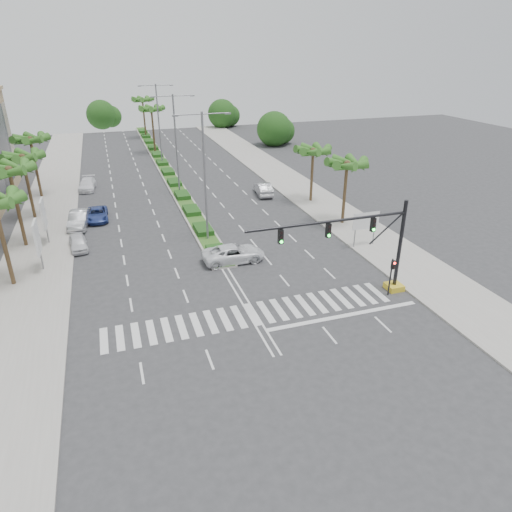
{
  "coord_description": "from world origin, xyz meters",
  "views": [
    {
      "loc": [
        -8.34,
        -26.0,
        17.21
      ],
      "look_at": [
        1.27,
        3.04,
        3.0
      ],
      "focal_mm": 32.0,
      "sensor_mm": 36.0,
      "label": 1
    }
  ],
  "objects": [
    {
      "name": "car_parked_c",
      "position": [
        -9.99,
        23.33,
        0.64
      ],
      "size": [
        2.22,
        4.68,
        1.29
      ],
      "primitive_type": "imported",
      "rotation": [
        0.0,
        0.0,
        -0.02
      ],
      "color": "navy",
      "rests_on": "ground"
    },
    {
      "name": "palm_right_far",
      "position": [
        14.5,
        22.0,
        5.91
      ],
      "size": [
        4.57,
        4.68,
        6.75
      ],
      "color": "brown",
      "rests_on": "ground"
    },
    {
      "name": "palm_median_a",
      "position": [
        0.0,
        55.0,
        7.17
      ],
      "size": [
        4.57,
        4.68,
        8.05
      ],
      "color": "brown",
      "rests_on": "ground"
    },
    {
      "name": "palm_median_b",
      "position": [
        0.0,
        70.0,
        7.17
      ],
      "size": [
        4.57,
        4.68,
        8.05
      ],
      "color": "brown",
      "rests_on": "ground"
    },
    {
      "name": "billboard_near",
      "position": [
        -14.5,
        12.0,
        2.96
      ],
      "size": [
        0.18,
        2.1,
        4.35
      ],
      "color": "slate",
      "rests_on": "ground"
    },
    {
      "name": "pedestrian_signal",
      "position": [
        10.6,
        -0.68,
        2.04
      ],
      "size": [
        0.28,
        0.36,
        3.0
      ],
      "color": "black",
      "rests_on": "ground"
    },
    {
      "name": "palm_left_far",
      "position": [
        -16.5,
        26.0,
        6.5
      ],
      "size": [
        4.57,
        4.68,
        7.35
      ],
      "color": "brown",
      "rests_on": "ground"
    },
    {
      "name": "footpath_right",
      "position": [
        15.2,
        20.0,
        0.07
      ],
      "size": [
        6.0,
        120.0,
        0.15
      ],
      "primitive_type": "cube",
      "color": "gray",
      "rests_on": "ground"
    },
    {
      "name": "signal_gantry",
      "position": [
        9.27,
        -0.0,
        3.46
      ],
      "size": [
        12.6,
        1.2,
        7.2
      ],
      "color": "gold",
      "rests_on": "ground"
    },
    {
      "name": "footpath_left",
      "position": [
        -15.2,
        20.0,
        0.07
      ],
      "size": [
        6.0,
        120.0,
        0.15
      ],
      "primitive_type": "cube",
      "color": "gray",
      "rests_on": "ground"
    },
    {
      "name": "car_parked_d",
      "position": [
        -11.08,
        35.71,
        0.7
      ],
      "size": [
        2.44,
        4.99,
        1.4
      ],
      "primitive_type": "imported",
      "rotation": [
        0.0,
        0.0,
        -0.1
      ],
      "color": "white",
      "rests_on": "ground"
    },
    {
      "name": "palm_left_mid",
      "position": [
        -16.5,
        18.0,
        7.08
      ],
      "size": [
        4.57,
        4.68,
        7.95
      ],
      "color": "brown",
      "rests_on": "ground"
    },
    {
      "name": "ground",
      "position": [
        0.0,
        0.0,
        0.0
      ],
      "size": [
        160.0,
        160.0,
        0.0
      ],
      "primitive_type": "plane",
      "color": "#333335",
      "rests_on": "ground"
    },
    {
      "name": "streetlight_far",
      "position": [
        0.0,
        46.0,
        6.81
      ],
      "size": [
        5.1,
        0.25,
        12.0
      ],
      "color": "slate",
      "rests_on": "ground"
    },
    {
      "name": "billboard_far",
      "position": [
        -14.5,
        18.0,
        2.96
      ],
      "size": [
        0.18,
        2.1,
        4.35
      ],
      "color": "slate",
      "rests_on": "ground"
    },
    {
      "name": "car_parked_b",
      "position": [
        -11.8,
        21.81,
        0.83
      ],
      "size": [
        2.39,
        5.21,
        1.65
      ],
      "primitive_type": "imported",
      "rotation": [
        0.0,
        0.0,
        -0.13
      ],
      "color": "#B3B3B8",
      "rests_on": "ground"
    },
    {
      "name": "palm_left_end",
      "position": [
        -16.5,
        34.0,
        6.88
      ],
      "size": [
        4.57,
        4.68,
        7.75
      ],
      "color": "brown",
      "rests_on": "ground"
    },
    {
      "name": "palm_right_near",
      "position": [
        14.5,
        14.0,
        6.2
      ],
      "size": [
        4.57,
        4.68,
        7.05
      ],
      "color": "brown",
      "rests_on": "ground"
    },
    {
      "name": "streetlight_near",
      "position": [
        0.0,
        14.0,
        6.81
      ],
      "size": [
        5.1,
        0.25,
        12.0
      ],
      "color": "slate",
      "rests_on": "ground"
    },
    {
      "name": "median",
      "position": [
        0.0,
        45.0,
        0.1
      ],
      "size": [
        2.2,
        75.0,
        0.2
      ],
      "primitive_type": "cube",
      "color": "gray",
      "rests_on": "ground"
    },
    {
      "name": "car_right",
      "position": [
        9.94,
        26.3,
        0.79
      ],
      "size": [
        2.24,
        4.96,
        1.58
      ],
      "primitive_type": "imported",
      "rotation": [
        0.0,
        0.0,
        3.02
      ],
      "color": "#B4B3B8",
      "rests_on": "ground"
    },
    {
      "name": "car_crossing",
      "position": [
        1.11,
        8.73,
        0.75
      ],
      "size": [
        5.47,
        2.59,
        1.51
      ],
      "primitive_type": "imported",
      "rotation": [
        0.0,
        0.0,
        1.59
      ],
      "color": "white",
      "rests_on": "ground"
    },
    {
      "name": "direction_sign",
      "position": [
        13.5,
        7.99,
        2.45
      ],
      "size": [
        2.7,
        0.11,
        3.4
      ],
      "color": "slate",
      "rests_on": "ground"
    },
    {
      "name": "streetlight_mid",
      "position": [
        0.0,
        30.0,
        6.81
      ],
      "size": [
        5.1,
        0.25,
        12.0
      ],
      "color": "slate",
      "rests_on": "ground"
    },
    {
      "name": "median_grass",
      "position": [
        0.0,
        45.0,
        0.22
      ],
      "size": [
        1.8,
        75.0,
        0.04
      ],
      "primitive_type": "cube",
      "color": "#2B551D",
      "rests_on": "median"
    },
    {
      "name": "car_parked_a",
      "position": [
        -11.8,
        15.77,
        0.65
      ],
      "size": [
        1.93,
        3.94,
        1.29
      ],
      "primitive_type": "imported",
      "rotation": [
        0.0,
        0.0,
        0.11
      ],
      "color": "silver",
      "rests_on": "ground"
    }
  ]
}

